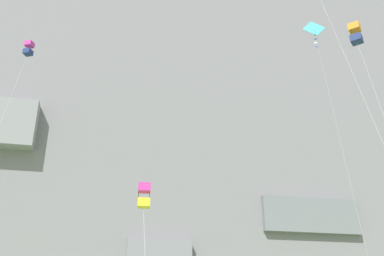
% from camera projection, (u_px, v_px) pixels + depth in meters
% --- Properties ---
extents(cliff_face, '(180.00, 34.02, 69.19)m').
position_uv_depth(cliff_face, '(151.00, 139.00, 86.41)').
color(cliff_face, gray).
rests_on(cliff_face, ground).
extents(kite_diamond_far_left, '(2.75, 2.57, 33.61)m').
position_uv_depth(kite_diamond_far_left, '(315.00, 34.00, 49.45)').
color(kite_diamond_far_left, teal).
rests_on(kite_diamond_far_left, ground).
extents(kite_box_near_cliff, '(0.76, 5.02, 8.96)m').
position_uv_depth(kite_box_near_cliff, '(144.00, 196.00, 25.08)').
color(kite_box_near_cliff, '#CC3399').
rests_on(kite_box_near_cliff, ground).
extents(kite_box_high_center, '(1.83, 2.39, 18.71)m').
position_uv_depth(kite_box_high_center, '(356.00, 35.00, 26.90)').
color(kite_box_high_center, orange).
rests_on(kite_box_high_center, ground).
extents(kite_box_upper_left, '(3.33, 6.49, 29.56)m').
position_uv_depth(kite_box_upper_left, '(28.00, 49.00, 47.05)').
color(kite_box_upper_left, '#CC3399').
rests_on(kite_box_upper_left, ground).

